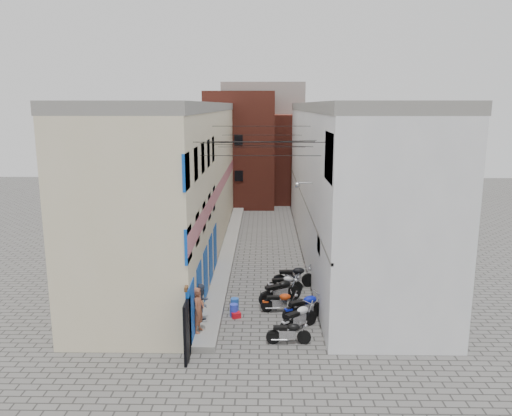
# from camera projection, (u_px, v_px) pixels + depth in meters

# --- Properties ---
(ground) EXTENTS (90.00, 90.00, 0.00)m
(ground) POSITION_uv_depth(u_px,v_px,m) (259.00, 354.00, 18.07)
(ground) COLOR #5D5A57
(ground) RESTS_ON ground
(plinth) EXTENTS (0.90, 26.00, 0.25)m
(plinth) POSITION_uv_depth(u_px,v_px,m) (228.00, 249.00, 30.81)
(plinth) COLOR gray
(plinth) RESTS_ON ground
(building_left) EXTENTS (5.10, 27.00, 9.00)m
(building_left) POSITION_uv_depth(u_px,v_px,m) (179.00, 179.00, 29.92)
(building_left) COLOR beige
(building_left) RESTS_ON ground
(building_right) EXTENTS (5.94, 26.00, 9.00)m
(building_right) POSITION_uv_depth(u_px,v_px,m) (345.00, 179.00, 29.80)
(building_right) COLOR silver
(building_right) RESTS_ON ground
(building_far_brick_left) EXTENTS (6.00, 6.00, 10.00)m
(building_far_brick_left) POSITION_uv_depth(u_px,v_px,m) (240.00, 149.00, 44.51)
(building_far_brick_left) COLOR maroon
(building_far_brick_left) RESTS_ON ground
(building_far_brick_right) EXTENTS (5.00, 6.00, 8.00)m
(building_far_brick_right) POSITION_uv_depth(u_px,v_px,m) (295.00, 158.00, 46.58)
(building_far_brick_right) COLOR maroon
(building_far_brick_right) RESTS_ON ground
(building_far_concrete) EXTENTS (8.00, 5.00, 11.00)m
(building_far_concrete) POSITION_uv_depth(u_px,v_px,m) (263.00, 139.00, 50.25)
(building_far_concrete) COLOR gray
(building_far_concrete) RESTS_ON ground
(far_shopfront) EXTENTS (2.00, 0.30, 2.40)m
(far_shopfront) POSITION_uv_depth(u_px,v_px,m) (262.00, 197.00, 42.50)
(far_shopfront) COLOR black
(far_shopfront) RESTS_ON ground
(overhead_wires) EXTENTS (5.80, 13.02, 1.32)m
(overhead_wires) POSITION_uv_depth(u_px,v_px,m) (261.00, 141.00, 24.11)
(overhead_wires) COLOR black
(overhead_wires) RESTS_ON ground
(motorcycle_a) EXTENTS (1.71, 0.54, 0.99)m
(motorcycle_a) POSITION_uv_depth(u_px,v_px,m) (289.00, 332.00, 18.76)
(motorcycle_a) COLOR black
(motorcycle_a) RESTS_ON ground
(motorcycle_b) EXTENTS (1.89, 1.72, 1.13)m
(motorcycle_b) POSITION_uv_depth(u_px,v_px,m) (299.00, 316.00, 19.94)
(motorcycle_b) COLOR silver
(motorcycle_b) RESTS_ON ground
(motorcycle_c) EXTENTS (2.20, 1.53, 1.23)m
(motorcycle_c) POSITION_uv_depth(u_px,v_px,m) (305.00, 306.00, 20.89)
(motorcycle_c) COLOR #0B18A7
(motorcycle_c) RESTS_ON ground
(motorcycle_d) EXTENTS (1.77, 0.62, 1.01)m
(motorcycle_d) POSITION_uv_depth(u_px,v_px,m) (281.00, 301.00, 21.68)
(motorcycle_d) COLOR #C93B0E
(motorcycle_d) RESTS_ON ground
(motorcycle_e) EXTENTS (2.23, 1.69, 1.26)m
(motorcycle_e) POSITION_uv_depth(u_px,v_px,m) (280.00, 290.00, 22.62)
(motorcycle_e) COLOR black
(motorcycle_e) RESTS_ON ground
(motorcycle_f) EXTENTS (1.81, 0.74, 1.02)m
(motorcycle_f) POSITION_uv_depth(u_px,v_px,m) (284.00, 283.00, 23.85)
(motorcycle_f) COLOR #B5B4BA
(motorcycle_f) RESTS_ON ground
(motorcycle_g) EXTENTS (2.19, 0.93, 1.23)m
(motorcycle_g) POSITION_uv_depth(u_px,v_px,m) (294.00, 275.00, 24.59)
(motorcycle_g) COLOR black
(motorcycle_g) RESTS_ON ground
(person_a) EXTENTS (0.57, 0.74, 1.80)m
(person_a) POSITION_uv_depth(u_px,v_px,m) (198.00, 310.00, 19.13)
(person_a) COLOR brown
(person_a) RESTS_ON plinth
(person_b) EXTENTS (0.89, 0.96, 1.59)m
(person_b) POSITION_uv_depth(u_px,v_px,m) (202.00, 303.00, 20.07)
(person_b) COLOR #384054
(person_b) RESTS_ON plinth
(water_jug_near) EXTENTS (0.43, 0.43, 0.54)m
(water_jug_near) POSITION_uv_depth(u_px,v_px,m) (234.00, 310.00, 21.26)
(water_jug_near) COLOR blue
(water_jug_near) RESTS_ON ground
(water_jug_far) EXTENTS (0.43, 0.43, 0.57)m
(water_jug_far) POSITION_uv_depth(u_px,v_px,m) (235.00, 305.00, 21.83)
(water_jug_far) COLOR blue
(water_jug_far) RESTS_ON ground
(red_crate) EXTENTS (0.44, 0.38, 0.23)m
(red_crate) POSITION_uv_depth(u_px,v_px,m) (236.00, 315.00, 21.14)
(red_crate) COLOR red
(red_crate) RESTS_ON ground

